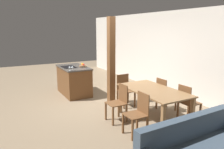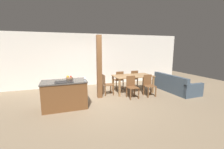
{
  "view_description": "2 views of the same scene",
  "coord_description": "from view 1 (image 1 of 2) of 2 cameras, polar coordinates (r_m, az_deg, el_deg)",
  "views": [
    {
      "loc": [
        5.54,
        -2.5,
        2.14
      ],
      "look_at": [
        0.6,
        0.2,
        0.95
      ],
      "focal_mm": 35.0,
      "sensor_mm": 36.0,
      "label": 1
    },
    {
      "loc": [
        -1.3,
        -5.24,
        1.98
      ],
      "look_at": [
        0.6,
        0.2,
        0.95
      ],
      "focal_mm": 24.0,
      "sensor_mm": 36.0,
      "label": 2
    }
  ],
  "objects": [
    {
      "name": "dining_chair_near_left",
      "position": [
        5.14,
        1.74,
        -7.14
      ],
      "size": [
        0.4,
        0.4,
        0.87
      ],
      "color": "brown",
      "rests_on": "ground_plane"
    },
    {
      "name": "ground_plane",
      "position": [
        6.45,
        -4.15,
        -7.49
      ],
      "size": [
        16.0,
        16.0,
        0.0
      ],
      "primitive_type": "plane",
      "color": "#847056"
    },
    {
      "name": "dining_table",
      "position": [
        5.15,
        10.74,
        -4.96
      ],
      "size": [
        1.74,
        0.94,
        0.76
      ],
      "color": "olive",
      "rests_on": "ground_plane"
    },
    {
      "name": "wine_glass_near",
      "position": [
        6.51,
        -10.99,
        1.93
      ],
      "size": [
        0.07,
        0.07,
        0.14
      ],
      "color": "silver",
      "rests_on": "kitchen_island"
    },
    {
      "name": "dining_chair_near_right",
      "position": [
        4.52,
        6.83,
        -9.95
      ],
      "size": [
        0.4,
        0.4,
        0.87
      ],
      "color": "brown",
      "rests_on": "ground_plane"
    },
    {
      "name": "dining_chair_head_end",
      "position": [
        6.18,
        3.37,
        -3.85
      ],
      "size": [
        0.4,
        0.4,
        0.87
      ],
      "rotation": [
        0.0,
        0.0,
        1.57
      ],
      "color": "brown",
      "rests_on": "ground_plane"
    },
    {
      "name": "wine_glass_middle",
      "position": [
        6.53,
        -10.31,
        1.99
      ],
      "size": [
        0.07,
        0.07,
        0.14
      ],
      "color": "silver",
      "rests_on": "kitchen_island"
    },
    {
      "name": "wall_back",
      "position": [
        7.59,
        14.15,
        5.6
      ],
      "size": [
        11.2,
        0.08,
        2.7
      ],
      "color": "silver",
      "rests_on": "ground_plane"
    },
    {
      "name": "dining_chair_far_right",
      "position": [
        5.41,
        19.11,
        -6.82
      ],
      "size": [
        0.4,
        0.4,
        0.87
      ],
      "rotation": [
        0.0,
        0.0,
        3.14
      ],
      "color": "brown",
      "rests_on": "ground_plane"
    },
    {
      "name": "fruit_bowl",
      "position": [
        7.13,
        -7.67,
        2.35
      ],
      "size": [
        0.24,
        0.24,
        0.11
      ],
      "color": "#99704C",
      "rests_on": "kitchen_island"
    },
    {
      "name": "kitchen_island",
      "position": [
        7.31,
        -9.93,
        -1.51
      ],
      "size": [
        1.42,
        0.8,
        0.93
      ],
      "color": "brown",
      "rests_on": "ground_plane"
    },
    {
      "name": "timber_post",
      "position": [
        6.2,
        -0.23,
        3.5
      ],
      "size": [
        0.18,
        0.18,
        2.46
      ],
      "color": "brown",
      "rests_on": "ground_plane"
    },
    {
      "name": "dining_chair_far_left",
      "position": [
        5.93,
        13.53,
        -4.83
      ],
      "size": [
        0.4,
        0.4,
        0.87
      ],
      "rotation": [
        0.0,
        0.0,
        3.14
      ],
      "color": "brown",
      "rests_on": "ground_plane"
    }
  ]
}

